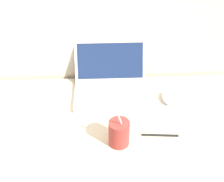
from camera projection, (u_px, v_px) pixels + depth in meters
The scene contains 6 objects.
desk at pixel (96, 178), 1.56m from camera, with size 1.34×0.67×0.75m.
laptop at pixel (111, 83), 1.49m from camera, with size 0.35×0.31×0.20m.
drink_cup at pixel (119, 133), 1.21m from camera, with size 0.08×0.08×0.18m.
computer_mouse at pixel (168, 98), 1.44m from camera, with size 0.06×0.10×0.03m.
external_keyboard at pixel (22, 101), 1.43m from camera, with size 0.40×0.17×0.02m.
pen at pixel (160, 135), 1.27m from camera, with size 0.15×0.02×0.01m.
Camera 1 is at (0.04, -0.65, 1.67)m, focal length 50.00 mm.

